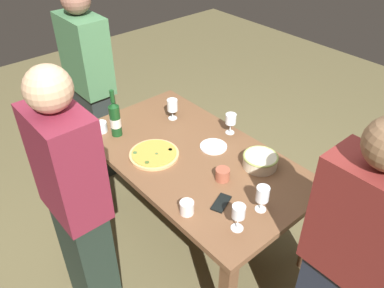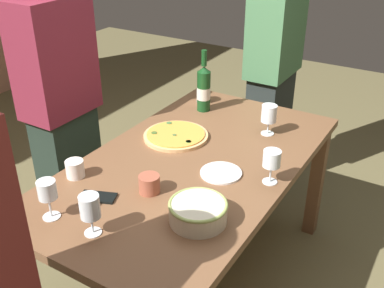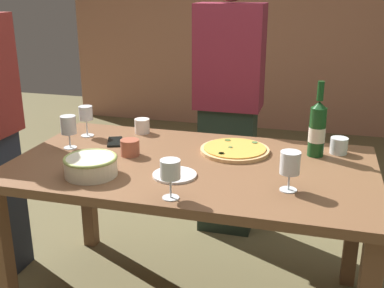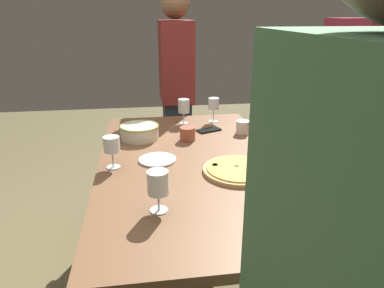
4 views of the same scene
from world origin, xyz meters
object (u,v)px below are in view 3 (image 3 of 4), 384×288
object	(u,v)px
wine_glass_far_left	(170,171)
cup_ceramic	(142,126)
cup_amber	(339,146)
cell_phone	(115,142)
wine_glass_far_right	(69,127)
person_guest_left	(228,103)
cup_spare	(130,148)
wine_glass_by_bottle	(290,165)
serving_bowl	(91,165)
wine_glass_near_pizza	(86,114)
dining_table	(192,182)
pizza	(235,150)
wine_bottle	(317,128)
side_plate	(175,175)

from	to	relation	value
wine_glass_far_left	cup_ceramic	size ratio (longest dim) A/B	1.91
cup_amber	cell_phone	distance (m)	1.09
wine_glass_far_right	person_guest_left	distance (m)	1.00
cup_amber	cup_spare	size ratio (longest dim) A/B	0.93
wine_glass_by_bottle	serving_bowl	bearing A→B (deg)	-175.44
wine_glass_far_right	cell_phone	bearing A→B (deg)	37.04
wine_glass_near_pizza	cup_ceramic	distance (m)	0.30
wine_glass_near_pizza	wine_glass_by_bottle	size ratio (longest dim) A/B	1.01
wine_glass_near_pizza	wine_glass_far_left	bearing A→B (deg)	-42.90
wine_glass_far_right	cup_ceramic	world-z (taller)	wine_glass_far_right
wine_glass_far_right	cell_phone	xyz separation A→B (m)	(0.18, 0.13, -0.10)
cell_phone	serving_bowl	bearing A→B (deg)	79.50
cell_phone	person_guest_left	world-z (taller)	person_guest_left
wine_glass_by_bottle	wine_glass_near_pizza	bearing A→B (deg)	158.54
dining_table	cup_amber	world-z (taller)	cup_amber
pizza	cup_spare	xyz separation A→B (m)	(-0.46, -0.17, 0.03)
wine_bottle	wine_glass_far_left	bearing A→B (deg)	-129.12
wine_glass_far_right	wine_glass_near_pizza	bearing A→B (deg)	93.14
pizza	wine_glass_by_bottle	world-z (taller)	wine_glass_by_bottle
cup_ceramic	side_plate	world-z (taller)	cup_ceramic
cup_ceramic	cell_phone	xyz separation A→B (m)	(-0.07, -0.19, -0.03)
serving_bowl	cup_ceramic	world-z (taller)	serving_bowl
cup_spare	person_guest_left	bearing A→B (deg)	69.39
wine_glass_far_right	cell_phone	world-z (taller)	wine_glass_far_right
dining_table	cup_spare	world-z (taller)	cup_spare
serving_bowl	person_guest_left	distance (m)	1.13
cup_spare	person_guest_left	xyz separation A→B (m)	(0.30, 0.80, 0.04)
wine_bottle	cup_ceramic	bearing A→B (deg)	172.63
cup_amber	wine_glass_near_pizza	bearing A→B (deg)	-176.81
serving_bowl	wine_glass_far_right	distance (m)	0.39
wine_glass_by_bottle	wine_bottle	bearing A→B (deg)	78.43
wine_glass_near_pizza	wine_glass_by_bottle	distance (m)	1.15
wine_bottle	side_plate	bearing A→B (deg)	-143.43
side_plate	wine_glass_far_right	bearing A→B (deg)	161.11
pizza	wine_glass_by_bottle	bearing A→B (deg)	-53.44
wine_bottle	person_guest_left	distance (m)	0.78
dining_table	person_guest_left	world-z (taller)	person_guest_left
cell_phone	person_guest_left	distance (m)	0.79
side_plate	dining_table	bearing A→B (deg)	80.13
serving_bowl	dining_table	bearing A→B (deg)	34.36
wine_bottle	person_guest_left	xyz separation A→B (m)	(-0.53, 0.58, -0.05)
wine_bottle	person_guest_left	size ratio (longest dim) A/B	0.21
serving_bowl	wine_bottle	xyz separation A→B (m)	(0.89, 0.49, 0.09)
serving_bowl	wine_glass_by_bottle	distance (m)	0.81
wine_glass_by_bottle	person_guest_left	xyz separation A→B (m)	(-0.44, 1.01, -0.03)
wine_bottle	cell_phone	bearing A→B (deg)	-175.57
wine_glass_near_pizza	cell_phone	size ratio (longest dim) A/B	1.11
cup_amber	dining_table	bearing A→B (deg)	-154.11
wine_bottle	pizza	bearing A→B (deg)	-171.82
cup_amber	wine_glass_far_right	bearing A→B (deg)	-167.91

